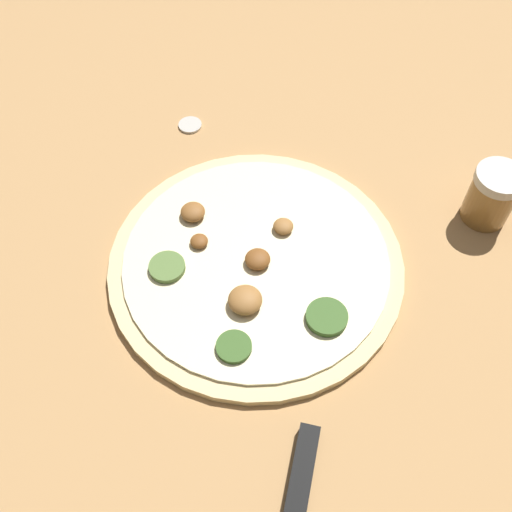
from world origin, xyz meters
name	(u,v)px	position (x,y,z in m)	size (l,w,h in m)	color
ground_plane	(256,266)	(0.00, 0.00, 0.00)	(3.00, 3.00, 0.00)	tan
pizza	(255,264)	(0.00, 0.00, 0.01)	(0.34, 0.34, 0.03)	beige
spice_jar	(492,196)	(-0.02, -0.29, 0.04)	(0.06, 0.06, 0.07)	olive
loose_cap	(190,124)	(0.25, 0.01, 0.00)	(0.03, 0.03, 0.01)	beige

